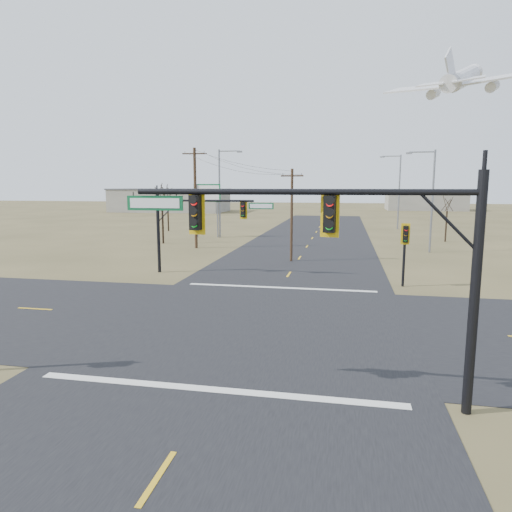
{
  "coord_description": "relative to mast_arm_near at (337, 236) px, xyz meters",
  "views": [
    {
      "loc": [
        3.93,
        -20.67,
        6.43
      ],
      "look_at": [
        -0.31,
        1.0,
        3.04
      ],
      "focal_mm": 32.0,
      "sensor_mm": 36.0,
      "label": 1
    }
  ],
  "objects": [
    {
      "name": "warehouse_left",
      "position": [
        -43.72,
        97.5,
        -2.26
      ],
      "size": [
        28.0,
        14.0,
        5.5
      ],
      "primitive_type": "cube",
      "color": "gray",
      "rests_on": "ground"
    },
    {
      "name": "streetlight_a",
      "position": [
        8.21,
        33.48,
        0.52
      ],
      "size": [
        2.76,
        0.41,
        9.85
      ],
      "rotation": [
        0.0,
        0.0,
        -0.33
      ],
      "color": "slate",
      "rests_on": "ground"
    },
    {
      "name": "mast_arm_far",
      "position": [
        -10.14,
        18.68,
        -0.66
      ],
      "size": [
        8.82,
        0.47,
        5.99
      ],
      "rotation": [
        0.0,
        0.0,
        -0.14
      ],
      "color": "black",
      "rests_on": "ground"
    },
    {
      "name": "road_ns",
      "position": [
        -3.72,
        7.5,
        -5.0
      ],
      "size": [
        14.0,
        160.0,
        0.02
      ],
      "primitive_type": "cube",
      "color": "black",
      "rests_on": "ground"
    },
    {
      "name": "ground",
      "position": [
        -3.72,
        7.5,
        -5.01
      ],
      "size": [
        320.0,
        320.0,
        0.0
      ],
      "primitive_type": "plane",
      "color": "brown",
      "rests_on": "ground"
    },
    {
      "name": "bare_tree_a",
      "position": [
        -19.96,
        35.16,
        0.63
      ],
      "size": [
        3.22,
        3.22,
        7.13
      ],
      "rotation": [
        0.0,
        0.0,
        -0.11
      ],
      "color": "black",
      "rests_on": "ground"
    },
    {
      "name": "stop_bar_near",
      "position": [
        -3.72,
        0.0,
        -4.98
      ],
      "size": [
        12.0,
        0.4,
        0.01
      ],
      "primitive_type": "cube",
      "color": "silver",
      "rests_on": "road_ns"
    },
    {
      "name": "streetlight_b",
      "position": [
        7.79,
        58.41,
        1.18
      ],
      "size": [
        3.09,
        0.46,
        11.03
      ],
      "rotation": [
        0.0,
        0.0,
        -0.34
      ],
      "color": "slate",
      "rests_on": "ground"
    },
    {
      "name": "jet_airliner",
      "position": [
        20.82,
        81.07,
        21.17
      ],
      "size": [
        26.35,
        26.97,
        13.85
      ],
      "rotation": [
        0.0,
        -0.31,
        1.08
      ],
      "color": "silver"
    },
    {
      "name": "bare_tree_b",
      "position": [
        -24.79,
        48.79,
        0.64
      ],
      "size": [
        3.19,
        3.19,
        7.07
      ],
      "rotation": [
        0.0,
        0.0,
        -0.17
      ],
      "color": "black",
      "rests_on": "ground"
    },
    {
      "name": "streetlight_c",
      "position": [
        -15.07,
        42.41,
        1.11
      ],
      "size": [
        3.02,
        0.28,
        10.89
      ],
      "rotation": [
        0.0,
        0.0,
        -0.01
      ],
      "color": "slate",
      "rests_on": "ground"
    },
    {
      "name": "bare_tree_c",
      "position": [
        11.79,
        43.03,
        -0.53
      ],
      "size": [
        3.09,
        3.09,
        5.71
      ],
      "rotation": [
        0.0,
        0.0,
        0.35
      ],
      "color": "black",
      "rests_on": "ground"
    },
    {
      "name": "utility_pole_near",
      "position": [
        -4.27,
        25.62,
        -0.86
      ],
      "size": [
        1.93,
        0.34,
        7.89
      ],
      "rotation": [
        0.0,
        0.0,
        -0.11
      ],
      "color": "#412C1C",
      "rests_on": "ground"
    },
    {
      "name": "road_ew",
      "position": [
        -3.72,
        7.5,
        -5.0
      ],
      "size": [
        160.0,
        14.0,
        0.02
      ],
      "primitive_type": "cube",
      "color": "black",
      "rests_on": "ground"
    },
    {
      "name": "warehouse_mid",
      "position": [
        21.28,
        117.5,
        -2.51
      ],
      "size": [
        20.0,
        12.0,
        5.0
      ],
      "primitive_type": "cube",
      "color": "gray",
      "rests_on": "ground"
    },
    {
      "name": "pedestal_signal_ne",
      "position": [
        4.0,
        16.87,
        -1.97
      ],
      "size": [
        0.58,
        0.5,
        4.12
      ],
      "rotation": [
        0.0,
        0.0,
        -0.06
      ],
      "color": "black",
      "rests_on": "ground"
    },
    {
      "name": "mast_arm_near",
      "position": [
        0.0,
        0.0,
        0.0
      ],
      "size": [
        10.34,
        0.51,
        6.87
      ],
      "rotation": [
        0.0,
        0.0,
        -0.21
      ],
      "color": "black",
      "rests_on": "ground"
    },
    {
      "name": "utility_pole_far",
      "position": [
        -15.06,
        32.21,
        0.31
      ],
      "size": [
        2.51,
        0.44,
        10.3
      ],
      "rotation": [
        0.0,
        0.0,
        0.13
      ],
      "color": "#412C1C",
      "rests_on": "ground"
    },
    {
      "name": "stop_bar_far",
      "position": [
        -3.72,
        15.0,
        -4.98
      ],
      "size": [
        12.0,
        0.4,
        0.01
      ],
      "primitive_type": "cube",
      "color": "silver",
      "rests_on": "road_ns"
    },
    {
      "name": "highway_sign",
      "position": [
        -16.89,
        42.25,
        -0.33
      ],
      "size": [
        3.57,
        0.33,
        6.69
      ],
      "rotation": [
        0.0,
        0.0,
        -0.07
      ],
      "color": "slate",
      "rests_on": "ground"
    }
  ]
}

